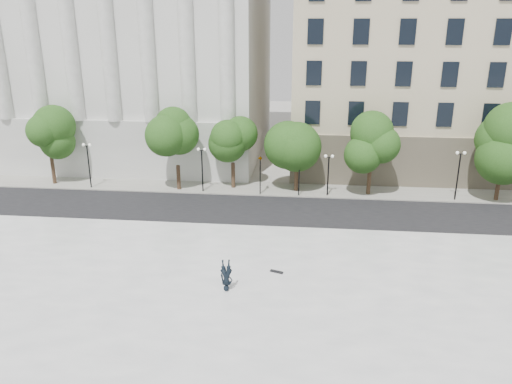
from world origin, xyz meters
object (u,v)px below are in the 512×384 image
at_px(traffic_light_west, 260,157).
at_px(skateboard, 277,272).
at_px(traffic_light_east, 300,156).
at_px(person_lying, 227,286).

bearing_deg(traffic_light_west, skateboard, -80.83).
height_order(traffic_light_east, skateboard, traffic_light_east).
xyz_separation_m(traffic_light_west, person_lying, (-0.19, -18.09, -2.91)).
relative_size(traffic_light_west, skateboard, 5.01).
bearing_deg(traffic_light_east, person_lying, -101.62).
bearing_deg(person_lying, traffic_light_west, 84.35).
relative_size(traffic_light_west, person_lying, 2.16).
height_order(traffic_light_east, person_lying, traffic_light_east).
bearing_deg(traffic_light_east, skateboard, -93.69).
relative_size(traffic_light_east, skateboard, 5.19).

